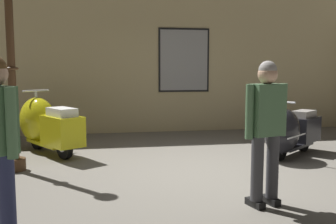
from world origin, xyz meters
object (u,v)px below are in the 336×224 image
at_px(scooter_0, 45,124).
at_px(scooter_1, 289,131).
at_px(lamppost, 12,72).
at_px(visitor_0, 266,123).

bearing_deg(scooter_0, scooter_1, -137.58).
distance_m(lamppost, visitor_0, 3.60).
bearing_deg(visitor_0, scooter_1, -48.97).
bearing_deg(lamppost, scooter_0, 78.18).
distance_m(scooter_0, scooter_1, 4.20).
bearing_deg(scooter_1, scooter_0, -53.21).
bearing_deg(lamppost, scooter_1, 1.47).
bearing_deg(scooter_0, visitor_0, -172.03).
relative_size(lamppost, visitor_0, 1.78).
height_order(scooter_1, lamppost, lamppost).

